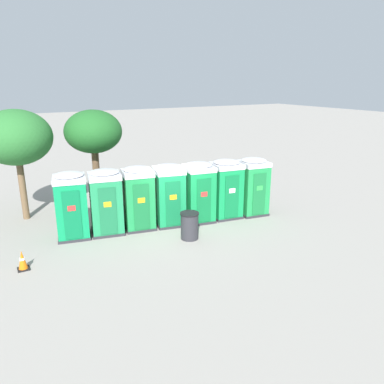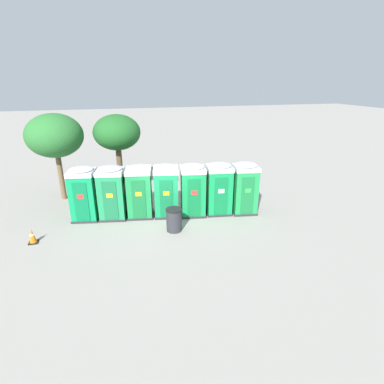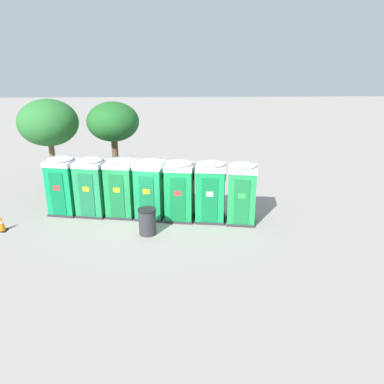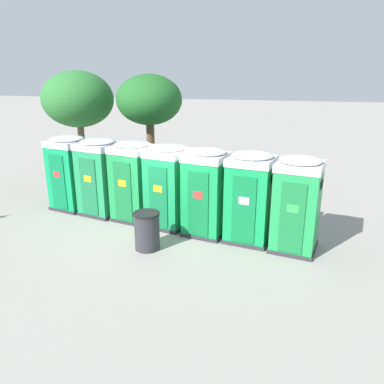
# 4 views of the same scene
# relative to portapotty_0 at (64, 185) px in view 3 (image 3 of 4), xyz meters

# --- Properties ---
(ground_plane) EXTENTS (120.00, 120.00, 0.00)m
(ground_plane) POSITION_rel_portapotty_0_xyz_m (3.78, -0.70, -1.28)
(ground_plane) COLOR gray
(portapotty_0) EXTENTS (1.40, 1.41, 2.54)m
(portapotty_0) POSITION_rel_portapotty_0_xyz_m (0.00, 0.00, 0.00)
(portapotty_0) COLOR #2D2D33
(portapotty_0) RESTS_ON ground
(portapotty_1) EXTENTS (1.44, 1.42, 2.54)m
(portapotty_1) POSITION_rel_portapotty_0_xyz_m (1.26, -0.21, -0.00)
(portapotty_1) COLOR #2D2D33
(portapotty_1) RESTS_ON ground
(portapotty_2) EXTENTS (1.38, 1.39, 2.54)m
(portapotty_2) POSITION_rel_portapotty_0_xyz_m (2.54, -0.37, 0.00)
(portapotty_2) COLOR #2D2D33
(portapotty_2) RESTS_ON ground
(portapotty_3) EXTENTS (1.37, 1.40, 2.54)m
(portapotty_3) POSITION_rel_portapotty_0_xyz_m (3.79, -0.62, 0.00)
(portapotty_3) COLOR #2D2D33
(portapotty_3) RESTS_ON ground
(portapotty_4) EXTENTS (1.35, 1.38, 2.54)m
(portapotty_4) POSITION_rel_portapotty_0_xyz_m (5.05, -0.87, 0.00)
(portapotty_4) COLOR #2D2D33
(portapotty_4) RESTS_ON ground
(portapotty_5) EXTENTS (1.38, 1.36, 2.54)m
(portapotty_5) POSITION_rel_portapotty_0_xyz_m (6.33, -1.02, -0.00)
(portapotty_5) COLOR #2D2D33
(portapotty_5) RESTS_ON ground
(portapotty_6) EXTENTS (1.33, 1.36, 2.54)m
(portapotty_6) POSITION_rel_portapotty_0_xyz_m (7.58, -1.28, 0.00)
(portapotty_6) COLOR #2D2D33
(portapotty_6) RESTS_ON ground
(street_tree_0) EXTENTS (2.90, 2.90, 4.68)m
(street_tree_0) POSITION_rel_portapotty_0_xyz_m (-1.36, 3.04, 2.23)
(street_tree_0) COLOR brown
(street_tree_0) RESTS_ON ground
(street_tree_1) EXTENTS (2.55, 2.55, 4.54)m
(street_tree_1) POSITION_rel_portapotty_0_xyz_m (1.81, 2.97, 2.24)
(street_tree_1) COLOR brown
(street_tree_1) RESTS_ON ground
(trash_can) EXTENTS (0.71, 0.71, 1.04)m
(trash_can) POSITION_rel_portapotty_0_xyz_m (3.79, -2.34, -0.76)
(trash_can) COLOR #2D2D33
(trash_can) RESTS_ON ground
(traffic_cone) EXTENTS (0.36, 0.36, 0.64)m
(traffic_cone) POSITION_rel_portapotty_0_xyz_m (-2.01, -1.85, -0.97)
(traffic_cone) COLOR black
(traffic_cone) RESTS_ON ground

